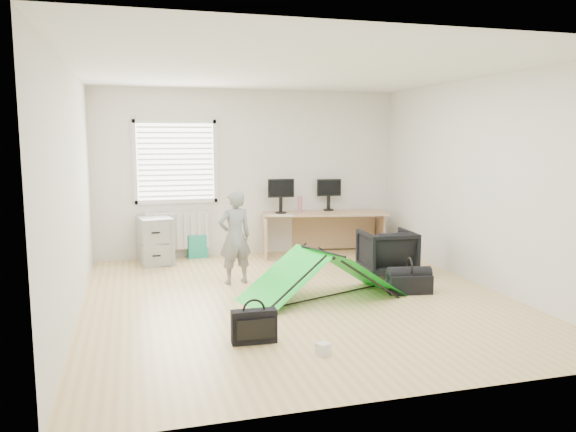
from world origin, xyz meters
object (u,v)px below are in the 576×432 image
object	(u,v)px
desk	(324,233)
laptop_bag	(254,326)
person	(235,237)
kite	(322,275)
thermos	(300,204)
monitor_right	(329,199)
storage_crate	(374,248)
duffel_bag	(409,283)
monitor_left	(281,201)
filing_cabinet	(155,240)
office_chair	(387,253)

from	to	relation	value
desk	laptop_bag	size ratio (longest dim) A/B	4.77
person	kite	world-z (taller)	person
desk	thermos	size ratio (longest dim) A/B	7.57
monitor_right	kite	size ratio (longest dim) A/B	0.22
storage_crate	duffel_bag	world-z (taller)	storage_crate
monitor_left	filing_cabinet	bearing A→B (deg)	-175.85
desk	filing_cabinet	distance (m)	2.74
desk	storage_crate	bearing A→B (deg)	-18.18
desk	person	size ratio (longest dim) A/B	1.63
thermos	storage_crate	xyz separation A→B (m)	(1.12, -0.50, -0.70)
thermos	person	xyz separation A→B (m)	(-1.38, -1.60, -0.20)
desk	monitor_left	size ratio (longest dim) A/B	4.73
monitor_right	thermos	xyz separation A→B (m)	(-0.55, -0.13, -0.06)
monitor_left	thermos	size ratio (longest dim) A/B	1.60
desk	kite	xyz separation A→B (m)	(-0.89, -2.48, -0.06)
monitor_left	person	bearing A→B (deg)	-121.62
thermos	duffel_bag	xyz separation A→B (m)	(0.63, -2.63, -0.72)
desk	storage_crate	world-z (taller)	desk
monitor_right	person	distance (m)	2.60
thermos	kite	size ratio (longest dim) A/B	0.14
desk	person	xyz separation A→B (m)	(-1.77, -1.50, 0.28)
monitor_left	person	xyz separation A→B (m)	(-1.05, -1.60, -0.28)
desk	kite	distance (m)	2.64
desk	filing_cabinet	world-z (taller)	filing_cabinet
filing_cabinet	desk	bearing A→B (deg)	-9.42
thermos	desk	bearing A→B (deg)	-14.91
filing_cabinet	person	xyz separation A→B (m)	(0.97, -1.51, 0.27)
office_chair	kite	distance (m)	1.52
monitor_left	storage_crate	xyz separation A→B (m)	(1.45, -0.50, -0.77)
desk	duffel_bag	bearing A→B (deg)	-74.33
monitor_right	office_chair	bearing A→B (deg)	-77.17
desk	office_chair	xyz separation A→B (m)	(0.37, -1.63, -0.02)
desk	storage_crate	xyz separation A→B (m)	(0.74, -0.40, -0.22)
monitor_right	office_chair	xyz separation A→B (m)	(0.21, -1.86, -0.57)
office_chair	laptop_bag	distance (m)	3.15
kite	desk	bearing A→B (deg)	49.87
monitor_right	storage_crate	xyz separation A→B (m)	(0.58, -0.63, -0.76)
filing_cabinet	storage_crate	xyz separation A→B (m)	(3.48, -0.41, -0.23)
filing_cabinet	storage_crate	bearing A→B (deg)	-15.84
kite	office_chair	bearing A→B (deg)	13.70
person	storage_crate	size ratio (longest dim) A/B	2.64
monitor_left	storage_crate	world-z (taller)	monitor_left
monitor_left	person	size ratio (longest dim) A/B	0.34
kite	duffel_bag	bearing A→B (deg)	-22.84
laptop_bag	person	bearing A→B (deg)	86.43
duffel_bag	office_chair	bearing A→B (deg)	92.07
duffel_bag	kite	bearing A→B (deg)	-172.59
office_chair	storage_crate	world-z (taller)	office_chair
filing_cabinet	duffel_bag	world-z (taller)	filing_cabinet
desk	office_chair	world-z (taller)	desk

